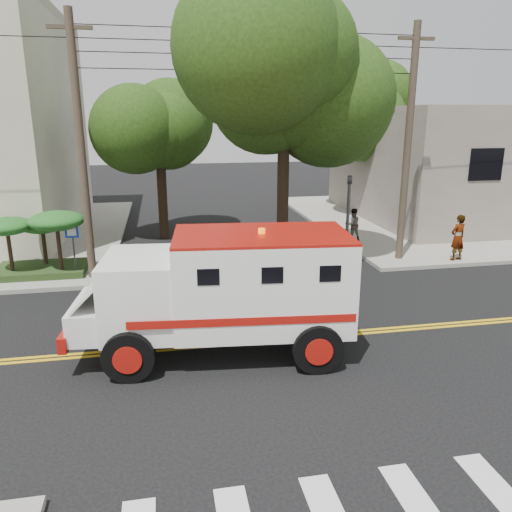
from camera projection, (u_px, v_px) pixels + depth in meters
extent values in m
plane|color=black|center=(284.00, 339.00, 13.29)|extent=(100.00, 100.00, 0.00)
cube|color=gray|center=(457.00, 218.00, 28.44)|extent=(17.00, 17.00, 0.15)
cube|color=slate|center=(482.00, 162.00, 28.34)|extent=(14.00, 12.00, 6.00)
cylinder|color=#382D23|center=(82.00, 153.00, 16.72)|extent=(0.28, 0.28, 9.00)
cylinder|color=#382D23|center=(407.00, 149.00, 19.04)|extent=(0.28, 0.28, 9.00)
cylinder|color=black|center=(283.00, 177.00, 18.74)|extent=(0.44, 0.44, 7.00)
sphere|color=#1B380F|center=(285.00, 78.00, 17.78)|extent=(5.32, 5.32, 5.32)
sphere|color=#1B380F|center=(322.00, 60.00, 17.11)|extent=(4.56, 4.56, 4.56)
cylinder|color=black|center=(162.00, 180.00, 23.32)|extent=(0.44, 0.44, 5.60)
sphere|color=#1B380F|center=(158.00, 118.00, 22.56)|extent=(3.92, 3.92, 3.92)
sphere|color=#1B380F|center=(177.00, 108.00, 22.06)|extent=(3.36, 3.36, 3.36)
cylinder|color=black|center=(361.00, 164.00, 29.11)|extent=(0.44, 0.44, 5.95)
sphere|color=#1B380F|center=(364.00, 111.00, 28.30)|extent=(4.20, 4.20, 4.20)
sphere|color=#1B380F|center=(384.00, 102.00, 27.77)|extent=(3.60, 3.60, 3.60)
cylinder|color=#3F3F42|center=(347.00, 224.00, 18.77)|extent=(0.12, 0.12, 3.60)
imported|color=#3F3F42|center=(349.00, 188.00, 18.40)|extent=(0.15, 0.18, 0.90)
cylinder|color=#3F3F42|center=(74.00, 253.00, 17.76)|extent=(0.06, 0.06, 2.00)
cube|color=#0C33A5|center=(72.00, 232.00, 17.49)|extent=(0.45, 0.03, 0.45)
cube|color=#1E3314|center=(42.00, 270.00, 18.30)|extent=(3.20, 2.00, 0.24)
cylinder|color=black|center=(10.00, 250.00, 17.61)|extent=(0.14, 0.14, 1.52)
ellipsoid|color=#164C19|center=(7.00, 226.00, 17.38)|extent=(1.73, 1.73, 0.60)
cylinder|color=black|center=(44.00, 246.00, 18.48)|extent=(0.14, 0.14, 1.36)
ellipsoid|color=#164C19|center=(42.00, 226.00, 18.27)|extent=(1.55, 1.55, 0.54)
cylinder|color=black|center=(59.00, 247.00, 17.71)|extent=(0.14, 0.14, 1.68)
ellipsoid|color=#164C19|center=(56.00, 221.00, 17.45)|extent=(1.91, 1.91, 0.66)
cube|color=white|center=(262.00, 281.00, 12.12)|extent=(4.37, 2.83, 2.24)
cube|color=white|center=(142.00, 293.00, 11.93)|extent=(1.92, 2.49, 1.81)
cube|color=black|center=(105.00, 275.00, 11.72)|extent=(0.23, 1.81, 0.75)
cube|color=white|center=(96.00, 315.00, 11.97)|extent=(1.16, 2.21, 0.75)
cube|color=#A2120C|center=(75.00, 326.00, 12.00)|extent=(0.41, 2.30, 0.37)
cube|color=#A2120C|center=(262.00, 235.00, 11.81)|extent=(4.37, 2.83, 0.06)
cylinder|color=black|center=(129.00, 357.00, 11.06)|extent=(1.20, 0.45, 1.17)
cylinder|color=black|center=(142.00, 315.00, 13.34)|extent=(1.20, 0.45, 1.17)
cylinder|color=black|center=(317.00, 349.00, 11.43)|extent=(1.20, 0.45, 1.17)
cylinder|color=black|center=(299.00, 310.00, 13.72)|extent=(1.20, 0.45, 1.17)
imported|color=gray|center=(458.00, 238.00, 19.70)|extent=(0.76, 0.59, 1.84)
imported|color=gray|center=(353.00, 225.00, 22.81)|extent=(0.75, 0.60, 1.50)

